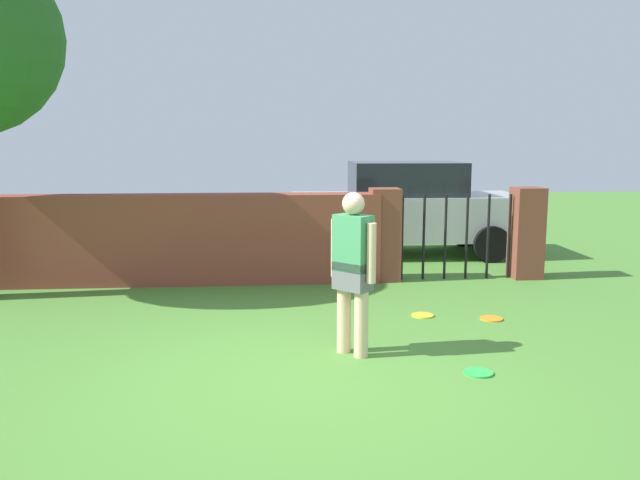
% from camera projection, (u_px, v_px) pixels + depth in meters
% --- Properties ---
extents(ground_plane, '(40.00, 40.00, 0.00)m').
position_uv_depth(ground_plane, '(307.00, 376.00, 5.80)').
color(ground_plane, '#4C8433').
extents(brick_wall, '(5.62, 0.50, 1.33)m').
position_uv_depth(brick_wall, '(190.00, 239.00, 9.49)').
color(brick_wall, brown).
rests_on(brick_wall, ground).
extents(person, '(0.41, 0.42, 1.62)m').
position_uv_depth(person, '(353.00, 266.00, 6.27)').
color(person, beige).
rests_on(person, ground).
extents(fence_gate, '(2.65, 0.44, 1.40)m').
position_uv_depth(fence_gate, '(456.00, 234.00, 9.80)').
color(fence_gate, brown).
rests_on(fence_gate, ground).
extents(car, '(4.23, 1.99, 1.72)m').
position_uv_depth(car, '(405.00, 208.00, 11.87)').
color(car, '#B7B7BC').
rests_on(car, ground).
extents(frisbee_orange, '(0.27, 0.27, 0.02)m').
position_uv_depth(frisbee_orange, '(491.00, 319.00, 7.64)').
color(frisbee_orange, orange).
rests_on(frisbee_orange, ground).
extents(frisbee_yellow, '(0.27, 0.27, 0.02)m').
position_uv_depth(frisbee_yellow, '(423.00, 315.00, 7.79)').
color(frisbee_yellow, yellow).
rests_on(frisbee_yellow, ground).
extents(frisbee_green, '(0.27, 0.27, 0.02)m').
position_uv_depth(frisbee_green, '(478.00, 373.00, 5.87)').
color(frisbee_green, green).
rests_on(frisbee_green, ground).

